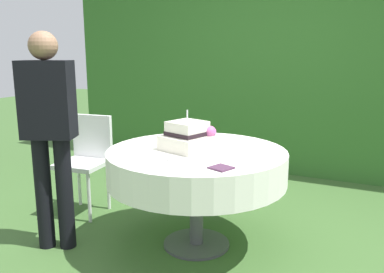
% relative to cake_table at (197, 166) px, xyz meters
% --- Properties ---
extents(ground_plane, '(20.00, 20.00, 0.00)m').
position_rel_cake_table_xyz_m(ground_plane, '(0.00, 0.00, -0.63)').
color(ground_plane, '#3D602D').
extents(foliage_hedge, '(5.59, 0.47, 2.65)m').
position_rel_cake_table_xyz_m(foliage_hedge, '(0.00, 2.35, 0.69)').
color(foliage_hedge, '#336628').
rests_on(foliage_hedge, ground_plane).
extents(cake_table, '(1.32, 1.32, 0.75)m').
position_rel_cake_table_xyz_m(cake_table, '(0.00, 0.00, 0.00)').
color(cake_table, '#4C4C51').
rests_on(cake_table, ground_plane).
extents(wedding_cake, '(0.39, 0.39, 0.29)m').
position_rel_cake_table_xyz_m(wedding_cake, '(-0.06, -0.02, 0.21)').
color(wedding_cake, silver).
rests_on(wedding_cake, cake_table).
extents(serving_plate_near, '(0.11, 0.11, 0.01)m').
position_rel_cake_table_xyz_m(serving_plate_near, '(0.29, 0.26, 0.12)').
color(serving_plate_near, white).
rests_on(serving_plate_near, cake_table).
extents(serving_plate_far, '(0.10, 0.10, 0.01)m').
position_rel_cake_table_xyz_m(serving_plate_far, '(-0.01, -0.33, 0.12)').
color(serving_plate_far, white).
rests_on(serving_plate_far, cake_table).
extents(napkin_stack, '(0.16, 0.16, 0.01)m').
position_rel_cake_table_xyz_m(napkin_stack, '(0.34, -0.37, 0.12)').
color(napkin_stack, '#4C2D47').
rests_on(napkin_stack, cake_table).
extents(garden_chair, '(0.44, 0.44, 0.89)m').
position_rel_cake_table_xyz_m(garden_chair, '(-1.20, 0.20, -0.09)').
color(garden_chair, white).
rests_on(garden_chair, ground_plane).
extents(standing_person, '(0.41, 0.33, 1.60)m').
position_rel_cake_table_xyz_m(standing_person, '(-0.95, -0.48, 0.29)').
color(standing_person, black).
rests_on(standing_person, ground_plane).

